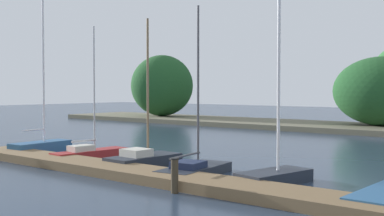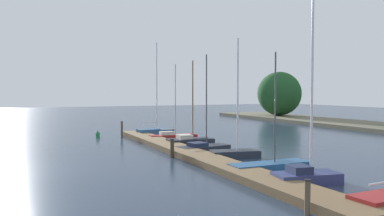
{
  "view_description": "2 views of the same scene",
  "coord_description": "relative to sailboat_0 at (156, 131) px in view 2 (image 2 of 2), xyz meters",
  "views": [
    {
      "loc": [
        9.67,
        -2.56,
        3.21
      ],
      "look_at": [
        -1.98,
        11.6,
        2.5
      ],
      "focal_mm": 46.4,
      "sensor_mm": 36.0,
      "label": 1
    },
    {
      "loc": [
        21.02,
        0.44,
        3.89
      ],
      "look_at": [
        -4.48,
        11.91,
        2.69
      ],
      "focal_mm": 36.69,
      "sensor_mm": 36.0,
      "label": 2
    }
  ],
  "objects": [
    {
      "name": "sailboat_0",
      "position": [
        0.0,
        0.0,
        0.0
      ],
      "size": [
        1.28,
        3.34,
        8.15
      ],
      "rotation": [
        0.0,
        0.0,
        1.64
      ],
      "color": "#285684",
      "rests_on": "ground"
    },
    {
      "name": "ground",
      "position": [
        11.64,
        -11.66,
        -0.42
      ],
      "size": [
        160.0,
        160.0,
        0.0
      ],
      "primitive_type": "plane",
      "color": "#28384C"
    },
    {
      "name": "channel_buoy_0",
      "position": [
        -0.68,
        -4.97,
        -0.2
      ],
      "size": [
        0.33,
        0.33,
        0.54
      ],
      "color": "#23843D",
      "rests_on": "ground"
    },
    {
      "name": "sailboat_6",
      "position": [
        19.81,
        -0.09,
        0.02
      ],
      "size": [
        1.73,
        3.06,
        8.1
      ],
      "rotation": [
        0.0,
        0.0,
        1.39
      ],
      "color": "navy",
      "rests_on": "ground"
    },
    {
      "name": "sailboat_2",
      "position": [
        6.87,
        0.29,
        -0.09
      ],
      "size": [
        1.51,
        3.49,
        6.1
      ],
      "rotation": [
        0.0,
        0.0,
        1.53
      ],
      "color": "#232833",
      "rests_on": "ground"
    },
    {
      "name": "mooring_piling_0",
      "position": [
        -0.12,
        -3.03,
        0.25
      ],
      "size": [
        0.22,
        0.22,
        1.33
      ],
      "color": "brown",
      "rests_on": "ground"
    },
    {
      "name": "sailboat_1",
      "position": [
        3.38,
        0.3,
        -0.13
      ],
      "size": [
        1.15,
        3.97,
        6.07
      ],
      "rotation": [
        0.0,
        0.0,
        1.51
      ],
      "color": "maroon",
      "rests_on": "ground"
    },
    {
      "name": "sailboat_4",
      "position": [
        12.91,
        0.51,
        -0.06
      ],
      "size": [
        1.69,
        3.06,
        6.96
      ],
      "rotation": [
        0.0,
        0.0,
        1.38
      ],
      "color": "#232833",
      "rests_on": "ground"
    },
    {
      "name": "sailboat_5",
      "position": [
        16.81,
        0.28,
        -0.18
      ],
      "size": [
        1.24,
        4.46,
        5.82
      ],
      "rotation": [
        0.0,
        0.0,
        1.56
      ],
      "color": "#285684",
      "rests_on": "ground"
    },
    {
      "name": "mooring_piling_1",
      "position": [
        11.29,
        -2.88,
        0.13
      ],
      "size": [
        0.26,
        0.26,
        1.09
      ],
      "color": "#3D3323",
      "rests_on": "ground"
    },
    {
      "name": "sailboat_3",
      "position": [
        9.86,
        -0.09,
        -0.15
      ],
      "size": [
        1.86,
        3.86,
        6.27
      ],
      "rotation": [
        0.0,
        0.0,
        1.72
      ],
      "color": "#232833",
      "rests_on": "ground"
    },
    {
      "name": "mooring_piling_2",
      "position": [
        23.06,
        -2.93,
        0.15
      ],
      "size": [
        0.21,
        0.21,
        1.13
      ],
      "color": "brown",
      "rests_on": "ground"
    },
    {
      "name": "dock_pier",
      "position": [
        11.64,
        -1.8,
        -0.25
      ],
      "size": [
        26.37,
        1.8,
        0.35
      ],
      "color": "brown",
      "rests_on": "ground"
    }
  ]
}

